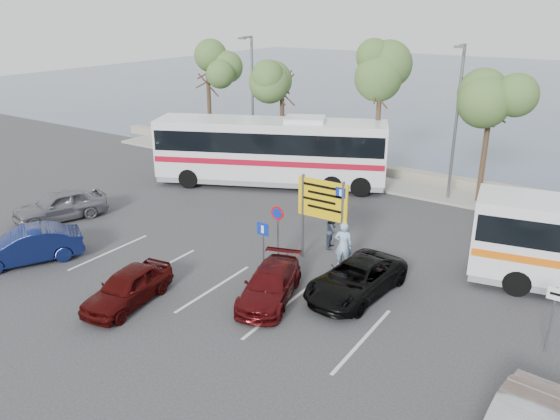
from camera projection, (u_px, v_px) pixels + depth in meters
The scene contains 23 objects.
ground at pixel (256, 286), 20.52m from camera, with size 120.00×120.00×0.00m, color #2E2E30.
kerb_strip at pixel (398, 187), 31.43m from camera, with size 44.00×2.40×0.15m, color gray.
seawall at pixel (411, 175), 32.91m from camera, with size 48.00×0.80×0.60m, color gray.
sea at pixel (540, 91), 67.37m from camera, with size 140.00×140.00×0.00m, color #44576D.
tree_far_left at pixel (207, 62), 36.46m from camera, with size 3.20×3.20×7.60m.
tree_left at pixel (282, 73), 33.47m from camera, with size 3.20×3.20×7.20m.
tree_mid at pixel (381, 69), 29.89m from camera, with size 3.20×3.20×8.00m.
tree_right at pixel (493, 86), 26.96m from camera, with size 3.20×3.20×7.40m.
street_lamp_left at pixel (252, 94), 34.62m from camera, with size 0.45×1.15×8.01m.
street_lamp_right at pixel (456, 116), 27.91m from camera, with size 0.45×1.15×8.01m.
direction_sign at pixel (322, 206), 21.64m from camera, with size 2.20×0.12×3.60m.
sign_no_stop at pixel (278, 224), 22.14m from camera, with size 0.60×0.08×2.35m.
sign_parking at pixel (263, 242), 20.73m from camera, with size 0.50×0.07×2.25m.
sign_taxi at pixel (553, 311), 16.13m from camera, with size 0.50×0.07×2.20m.
lane_markings at pixel (215, 288), 20.33m from camera, with size 12.02×4.20×0.01m, color silver, non-canonical shape.
coach_bus_left at pixel (271, 154), 31.41m from camera, with size 13.06×7.97×4.08m.
car_silver_a at pixel (60, 205), 26.67m from camera, with size 1.76×4.38×1.49m, color slate.
car_blue at pixel (26, 246), 22.18m from camera, with size 1.52×4.35×1.43m, color #111C4F.
car_maroon at pixel (270, 285), 19.40m from camera, with size 1.64×4.02×1.17m, color #4D0C0E.
car_red at pixel (128, 287), 19.11m from camera, with size 1.51×3.74×1.28m, color #400A09.
suv_black at pixel (356, 279), 19.72m from camera, with size 2.09×4.54×1.26m, color black.
pedestrian_near at pixel (343, 245), 21.64m from camera, with size 0.71×0.47×1.95m, color #95B8DA.
pedestrian_far at pixel (333, 231), 23.52m from camera, with size 0.76×0.60×1.57m, color #333A4D.
Camera 1 is at (10.80, -14.68, 9.90)m, focal length 35.00 mm.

